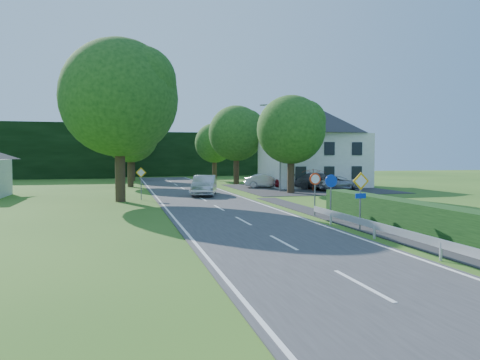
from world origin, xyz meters
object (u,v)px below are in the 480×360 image
object	(u,v)px
moving_car	(204,185)
parked_car_grey	(320,181)
motorcycle	(201,184)
streetlight	(279,143)
parked_car_silver_a	(265,181)
parked_car_silver_b	(337,183)
parked_car_red	(294,182)
parasol	(314,180)

from	to	relation	value
moving_car	parked_car_grey	world-z (taller)	moving_car
motorcycle	streetlight	bearing A→B (deg)	-47.45
parked_car_silver_a	parked_car_silver_b	world-z (taller)	parked_car_silver_a
streetlight	parked_car_red	bearing A→B (deg)	48.50
streetlight	parked_car_silver_b	distance (m)	6.90
parasol	parked_car_grey	bearing A→B (deg)	55.50
parked_car_silver_a	parked_car_grey	size ratio (longest dim) A/B	0.77
parked_car_grey	moving_car	bearing A→B (deg)	130.33
parasol	motorcycle	bearing A→B (deg)	147.04
parked_car_grey	motorcycle	bearing A→B (deg)	90.88
streetlight	parked_car_silver_a	world-z (taller)	streetlight
motorcycle	parasol	world-z (taller)	parasol
parked_car_silver_b	parasol	xyz separation A→B (m)	(-2.57, -0.33, 0.37)
streetlight	parked_car_silver_a	xyz separation A→B (m)	(0.22, 4.89, -3.73)
motorcycle	parked_car_silver_b	distance (m)	13.39
moving_car	parked_car_silver_a	distance (m)	10.86
parked_car_silver_a	parasol	xyz separation A→B (m)	(3.00, -5.39, 0.35)
moving_car	parked_car_silver_a	size ratio (longest dim) A/B	1.19
streetlight	parked_car_silver_b	size ratio (longest dim) A/B	1.64
parasol	parked_car_red	bearing A→B (deg)	99.24
parked_car_grey	parasol	bearing A→B (deg)	164.42
moving_car	parked_car_grey	size ratio (longest dim) A/B	0.92
parked_car_red	parasol	xyz separation A→B (m)	(0.57, -3.50, 0.38)
moving_car	parked_car_silver_b	size ratio (longest dim) A/B	1.03
parked_car_red	parasol	bearing A→B (deg)	-159.23
moving_car	parasol	world-z (taller)	parasol
parked_car_silver_a	parked_car_red	bearing A→B (deg)	-117.41
parked_car_red	parasol	world-z (taller)	parasol
streetlight	parked_car_silver_a	distance (m)	6.16
moving_car	parked_car_silver_b	bearing A→B (deg)	26.12
moving_car	parked_car_silver_a	xyz separation A→B (m)	(7.62, 7.73, -0.13)
moving_car	motorcycle	world-z (taller)	moving_car
moving_car	parked_car_red	bearing A→B (deg)	44.82
motorcycle	parked_car_silver_b	xyz separation A→B (m)	(12.06, -5.82, 0.21)
parked_car_grey	parked_car_silver_b	world-z (taller)	parked_car_grey
streetlight	parked_car_silver_b	xyz separation A→B (m)	(5.80, -0.17, -3.75)
parked_car_silver_b	parked_car_grey	bearing A→B (deg)	12.86
moving_car	parked_car_red	size ratio (longest dim) A/B	1.29
parked_car_silver_b	streetlight	bearing A→B (deg)	79.68
streetlight	parked_car_grey	world-z (taller)	streetlight
motorcycle	parked_car_silver_a	size ratio (longest dim) A/B	0.42
moving_car	motorcycle	xyz separation A→B (m)	(1.14, 8.49, -0.36)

